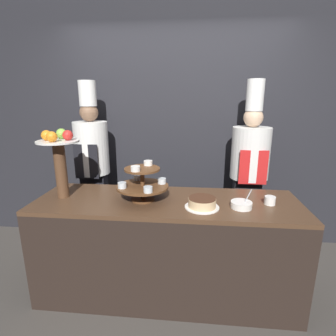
# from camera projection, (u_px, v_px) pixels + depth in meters

# --- Properties ---
(ground_plane) EXTENTS (14.00, 14.00, 0.00)m
(ground_plane) POSITION_uv_depth(u_px,v_px,m) (162.00, 320.00, 2.07)
(ground_plane) COLOR #47423D
(wall_back) EXTENTS (10.00, 0.06, 2.80)m
(wall_back) POSITION_uv_depth(u_px,v_px,m) (176.00, 125.00, 3.03)
(wall_back) COLOR #232328
(wall_back) RESTS_ON ground_plane
(buffet_counter) EXTENTS (2.19, 0.69, 0.88)m
(buffet_counter) POSITION_uv_depth(u_px,v_px,m) (167.00, 247.00, 2.29)
(buffet_counter) COLOR black
(buffet_counter) RESTS_ON ground_plane
(tiered_stand) EXTENTS (0.43, 0.43, 0.32)m
(tiered_stand) POSITION_uv_depth(u_px,v_px,m) (142.00, 182.00, 2.14)
(tiered_stand) COLOR brown
(tiered_stand) RESTS_ON buffet_counter
(fruit_pedestal) EXTENTS (0.34, 0.34, 0.58)m
(fruit_pedestal) POSITION_uv_depth(u_px,v_px,m) (59.00, 155.00, 2.16)
(fruit_pedestal) COLOR brown
(fruit_pedestal) RESTS_ON buffet_counter
(cake_round) EXTENTS (0.27, 0.27, 0.08)m
(cake_round) POSITION_uv_depth(u_px,v_px,m) (202.00, 203.00, 2.02)
(cake_round) COLOR white
(cake_round) RESTS_ON buffet_counter
(cup_white) EXTENTS (0.09, 0.09, 0.07)m
(cup_white) POSITION_uv_depth(u_px,v_px,m) (270.00, 200.00, 2.08)
(cup_white) COLOR white
(cup_white) RESTS_ON buffet_counter
(serving_bowl_near) EXTENTS (0.16, 0.16, 0.15)m
(serving_bowl_near) POSITION_uv_depth(u_px,v_px,m) (241.00, 205.00, 2.02)
(serving_bowl_near) COLOR white
(serving_bowl_near) RESTS_ON buffet_counter
(chef_left) EXTENTS (0.36, 0.36, 1.87)m
(chef_left) POSITION_uv_depth(u_px,v_px,m) (93.00, 162.00, 2.85)
(chef_left) COLOR black
(chef_left) RESTS_ON ground_plane
(chef_center_left) EXTENTS (0.38, 0.38, 1.88)m
(chef_center_left) POSITION_uv_depth(u_px,v_px,m) (249.00, 169.00, 2.70)
(chef_center_left) COLOR #28282D
(chef_center_left) RESTS_ON ground_plane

